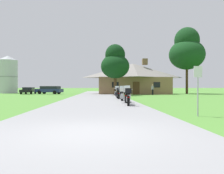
% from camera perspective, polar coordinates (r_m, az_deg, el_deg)
% --- Properties ---
extents(ground_plane, '(500.00, 500.00, 0.00)m').
position_cam_1_polar(ground_plane, '(25.89, -3.69, -2.76)').
color(ground_plane, '#4C8433').
extents(asphalt_driveway, '(6.40, 80.00, 0.06)m').
position_cam_1_polar(asphalt_driveway, '(23.89, -3.74, -2.92)').
color(asphalt_driveway, gray).
rests_on(asphalt_driveway, ground).
extents(motorcycle_yellow_nearest_to_camera, '(0.69, 2.08, 1.30)m').
position_cam_1_polar(motorcycle_yellow_nearest_to_camera, '(14.81, 4.09, -2.44)').
color(motorcycle_yellow_nearest_to_camera, black).
rests_on(motorcycle_yellow_nearest_to_camera, asphalt_driveway).
extents(motorcycle_yellow_second_in_row, '(0.83, 2.08, 1.30)m').
position_cam_1_polar(motorcycle_yellow_second_in_row, '(17.37, 3.47, -2.12)').
color(motorcycle_yellow_second_in_row, black).
rests_on(motorcycle_yellow_second_in_row, asphalt_driveway).
extents(motorcycle_green_third_in_row, '(0.66, 2.08, 1.30)m').
position_cam_1_polar(motorcycle_green_third_in_row, '(19.99, 2.49, -1.81)').
color(motorcycle_green_third_in_row, black).
rests_on(motorcycle_green_third_in_row, asphalt_driveway).
extents(motorcycle_yellow_fourth_in_row, '(0.73, 2.08, 1.30)m').
position_cam_1_polar(motorcycle_yellow_fourth_in_row, '(22.90, 1.55, -1.60)').
color(motorcycle_yellow_fourth_in_row, black).
rests_on(motorcycle_yellow_fourth_in_row, asphalt_driveway).
extents(motorcycle_black_fifth_in_row, '(0.79, 2.08, 1.30)m').
position_cam_1_polar(motorcycle_black_fifth_in_row, '(25.55, 1.44, -1.44)').
color(motorcycle_black_fifth_in_row, black).
rests_on(motorcycle_black_fifth_in_row, asphalt_driveway).
extents(motorcycle_yellow_farthest_in_row, '(0.66, 2.08, 1.30)m').
position_cam_1_polar(motorcycle_yellow_farthest_in_row, '(28.38, 1.08, -1.27)').
color(motorcycle_yellow_farthest_in_row, black).
rests_on(motorcycle_yellow_farthest_in_row, asphalt_driveway).
extents(stone_lodge, '(12.99, 8.02, 6.38)m').
position_cam_1_polar(stone_lodge, '(40.91, 5.28, 2.21)').
color(stone_lodge, brown).
rests_on(stone_lodge, ground).
extents(bystander_gray_shirt_near_lodge, '(0.38, 0.48, 1.67)m').
position_cam_1_polar(bystander_gray_shirt_near_lodge, '(36.19, 10.24, -0.50)').
color(bystander_gray_shirt_near_lodge, black).
rests_on(bystander_gray_shirt_near_lodge, ground).
extents(metal_signpost_roadside, '(0.36, 0.06, 2.14)m').
position_cam_1_polar(metal_signpost_roadside, '(10.24, 20.89, 0.57)').
color(metal_signpost_roadside, '#9EA0A5').
rests_on(metal_signpost_roadside, ground).
extents(tree_by_lodge_front, '(4.24, 4.24, 7.62)m').
position_cam_1_polar(tree_by_lodge_front, '(33.70, 0.80, 6.09)').
color(tree_by_lodge_front, '#422D19').
rests_on(tree_by_lodge_front, ground).
extents(tree_right_of_lodge, '(6.48, 6.48, 12.23)m').
position_cam_1_polar(tree_right_of_lodge, '(44.20, 18.41, 8.76)').
color(tree_right_of_lodge, '#422D19').
rests_on(tree_right_of_lodge, ground).
extents(metal_silo_distant, '(3.85, 3.85, 7.53)m').
position_cam_1_polar(metal_silo_distant, '(49.86, -24.87, 2.90)').
color(metal_silo_distant, '#B2B7BC').
rests_on(metal_silo_distant, ground).
extents(parked_navy_suv_far_left, '(4.91, 2.90, 1.40)m').
position_cam_1_polar(parked_navy_suv_far_left, '(41.26, -15.50, -0.65)').
color(parked_navy_suv_far_left, navy).
rests_on(parked_navy_suv_far_left, ground).
extents(parked_black_sedan_far_left, '(1.96, 4.23, 1.20)m').
position_cam_1_polar(parked_black_sedan_far_left, '(42.65, -20.38, -0.81)').
color(parked_black_sedan_far_left, black).
rests_on(parked_black_sedan_far_left, ground).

